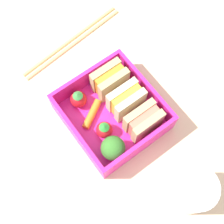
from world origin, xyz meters
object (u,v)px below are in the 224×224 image
Objects in this scene: sandwich_left at (110,80)px; strawberry_left at (79,99)px; drinking_glass at (190,190)px; sandwich_center at (143,121)px; carrot_stick_far_left at (92,114)px; sandwich_center_left at (126,100)px; broccoli_floret at (113,148)px; strawberry_far_left at (104,130)px; chopstick_pair at (72,41)px.

sandwich_left is 5.95cm from strawberry_left.
sandwich_left is at bearing 176.98° from drinking_glass.
sandwich_center is 11.18cm from strawberry_left.
sandwich_left is at bearing 114.43° from carrot_stick_far_left.
sandwich_center is at bearing 0.00° from sandwich_center_left.
sandwich_center is (8.81, 0.00, 0.00)cm from sandwich_left.
sandwich_left is 11.42cm from broccoli_floret.
sandwich_center is 6.38cm from broccoli_floret.
drinking_glass is (21.09, -1.11, 0.02)cm from sandwich_left.
chopstick_pair is (-17.98, 5.62, -2.31)cm from strawberry_far_left.
sandwich_center_left is 1.70× the size of strawberry_far_left.
strawberry_left is (-0.68, -5.83, -0.95)cm from sandwich_left.
strawberry_left is 0.76× the size of broccoli_floret.
sandwich_left and sandwich_center_left have the same top height.
sandwich_center_left is at bearing 176.18° from drinking_glass.
strawberry_left is at bearing -172.71° from carrot_stick_far_left.
broccoli_floret is (3.42, -0.83, 1.02)cm from strawberry_far_left.
drinking_glass is (12.29, -1.11, 0.02)cm from sandwich_center.
carrot_stick_far_left is 3.71cm from strawberry_far_left.
broccoli_floret reaches higher than strawberry_far_left.
broccoli_floret is at bearing -51.30° from sandwich_center_left.
strawberry_far_left is 3.66cm from broccoli_floret.
sandwich_center is at bearing 0.00° from sandwich_left.
carrot_stick_far_left is 19.21cm from drinking_glass.
sandwich_center is at bearing 96.12° from broccoli_floret.
chopstick_pair is at bearing 179.49° from sandwich_left.
broccoli_floret is at bearing -33.78° from sandwich_left.
sandwich_center_left is 16.64cm from chopstick_pair.
sandwich_left is 4.40cm from sandwich_center_left.
strawberry_far_left reaches higher than chopstick_pair.
strawberry_left is at bearing -148.42° from sandwich_center.
chopstick_pair is (-21.40, 6.45, -3.33)cm from broccoli_floret.
broccoli_floret is (5.09, -6.35, 0.03)cm from sandwich_center_left.
carrot_stick_far_left is (-6.34, -5.43, -1.85)cm from sandwich_center.
strawberry_far_left is at bearing -116.37° from sandwich_center.
strawberry_far_left is 15.69cm from drinking_glass.
carrot_stick_far_left is 15.47cm from chopstick_pair.
sandwich_center_left reaches higher than chopstick_pair.
carrot_stick_far_left is at bearing 172.55° from broccoli_floret.
strawberry_left is 0.66× the size of carrot_stick_far_left.
strawberry_far_left is (-2.74, -5.52, -1.00)cm from sandwich_center.
sandwich_left reaches higher than broccoli_floret.
broccoli_floret is 22.60cm from chopstick_pair.
broccoli_floret is (10.17, -0.52, 0.97)cm from strawberry_left.
sandwich_center_left is 0.26× the size of chopstick_pair.
broccoli_floret reaches higher than chopstick_pair.
strawberry_far_left is (6.75, 0.31, -0.05)cm from strawberry_left.
broccoli_floret is at bearing -155.72° from drinking_glass.
strawberry_far_left is at bearing -17.37° from chopstick_pair.
strawberry_left is at bearing -167.77° from drinking_glass.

